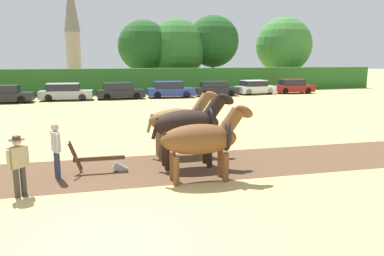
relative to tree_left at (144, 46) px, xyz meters
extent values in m
plane|color=tan|center=(-8.01, -38.81, -5.19)|extent=(240.00, 240.00, 0.00)
cube|color=brown|center=(-9.00, -34.10, -5.19)|extent=(26.48, 5.28, 0.01)
cube|color=#286023|center=(-8.01, -5.91, -3.87)|extent=(71.23, 1.77, 2.64)
cylinder|color=brown|center=(0.00, 0.00, -3.45)|extent=(0.44, 0.44, 3.49)
sphere|color=#1E4C1E|center=(0.00, 0.00, 0.01)|extent=(6.24, 6.24, 6.24)
cylinder|color=brown|center=(4.14, -0.20, -3.72)|extent=(0.44, 0.44, 2.95)
sphere|color=#2D6628|center=(4.14, -0.20, -0.26)|extent=(7.21, 7.21, 7.21)
cylinder|color=brown|center=(8.80, -0.50, -3.16)|extent=(0.44, 0.44, 4.06)
sphere|color=#1E4C1E|center=(8.80, -0.50, 0.66)|extent=(6.50, 6.50, 6.50)
cylinder|color=#4C3823|center=(19.40, 0.10, -3.48)|extent=(0.44, 0.44, 3.42)
sphere|color=#387533|center=(19.40, 0.10, 0.31)|extent=(7.58, 7.58, 7.58)
cylinder|color=gray|center=(-7.88, 30.65, -0.81)|extent=(2.73, 2.73, 8.76)
cone|color=slate|center=(-7.88, 30.65, 8.93)|extent=(3.00, 3.00, 10.71)
ellipsoid|color=brown|center=(-5.17, -35.92, -3.95)|extent=(2.32, 1.08, 0.88)
cylinder|color=brown|center=(-4.42, -35.71, -4.77)|extent=(0.18, 0.18, 0.85)
cylinder|color=brown|center=(-4.45, -36.22, -4.77)|extent=(0.18, 0.18, 0.85)
cylinder|color=brown|center=(-5.88, -35.61, -4.77)|extent=(0.18, 0.18, 0.85)
cylinder|color=brown|center=(-5.92, -36.12, -4.77)|extent=(0.18, 0.18, 0.85)
cylinder|color=brown|center=(-4.21, -35.98, -3.47)|extent=(0.81, 0.47, 0.87)
ellipsoid|color=brown|center=(-3.81, -36.01, -3.19)|extent=(0.69, 0.30, 0.54)
cube|color=black|center=(-4.03, -35.99, -3.28)|extent=(0.40, 0.11, 0.54)
cylinder|color=black|center=(-6.24, -35.85, -4.04)|extent=(0.30, 0.14, 0.71)
torus|color=black|center=(-4.38, -35.97, -3.88)|extent=(0.17, 0.90, 0.90)
ellipsoid|color=black|center=(-5.06, -34.36, -3.76)|extent=(2.24, 1.14, 0.94)
cylinder|color=black|center=(-4.34, -34.13, -4.69)|extent=(0.18, 0.18, 1.00)
cylinder|color=black|center=(-4.38, -34.68, -4.69)|extent=(0.18, 0.18, 1.00)
cylinder|color=black|center=(-5.75, -34.04, -4.69)|extent=(0.18, 0.18, 1.00)
cylinder|color=black|center=(-5.79, -34.59, -4.69)|extent=(0.18, 0.18, 1.00)
cylinder|color=black|center=(-4.14, -34.42, -3.27)|extent=(0.85, 0.50, 0.91)
ellipsoid|color=black|center=(-3.73, -34.45, -2.97)|extent=(0.69, 0.30, 0.54)
cube|color=black|center=(-3.96, -34.43, -3.06)|extent=(0.42, 0.11, 0.55)
cylinder|color=black|center=(-6.09, -34.29, -3.86)|extent=(0.30, 0.14, 0.71)
torus|color=black|center=(-4.30, -34.41, -3.69)|extent=(0.17, 0.96, 0.95)
ellipsoid|color=brown|center=(-4.96, -32.80, -3.86)|extent=(2.17, 1.03, 0.85)
cylinder|color=brown|center=(-4.26, -32.60, -4.71)|extent=(0.18, 0.18, 0.96)
cylinder|color=brown|center=(-4.29, -33.09, -4.71)|extent=(0.18, 0.18, 0.96)
cylinder|color=brown|center=(-5.63, -32.51, -4.71)|extent=(0.18, 0.18, 0.96)
cylinder|color=brown|center=(-5.66, -33.00, -4.71)|extent=(0.18, 0.18, 0.96)
cylinder|color=brown|center=(-4.06, -32.86, -3.35)|extent=(0.85, 0.46, 0.94)
ellipsoid|color=brown|center=(-3.62, -32.89, -3.03)|extent=(0.69, 0.30, 0.54)
cube|color=gray|center=(-3.87, -32.87, -3.16)|extent=(0.45, 0.11, 0.60)
cylinder|color=gray|center=(-5.96, -32.74, -3.94)|extent=(0.30, 0.14, 0.71)
torus|color=black|center=(-4.22, -32.85, -3.79)|extent=(0.17, 0.87, 0.87)
cube|color=#4C331E|center=(-7.88, -34.17, -4.74)|extent=(1.59, 0.21, 0.12)
cube|color=#939399|center=(-7.25, -34.21, -5.09)|extent=(0.49, 0.23, 0.39)
cylinder|color=#4C331E|center=(-8.58, -33.92, -4.64)|extent=(0.40, 0.09, 0.96)
cylinder|color=#4C331E|center=(-8.61, -34.32, -4.64)|extent=(0.40, 0.09, 0.96)
cylinder|color=#28334C|center=(-9.14, -34.30, -4.77)|extent=(0.14, 0.14, 0.84)
cylinder|color=#28334C|center=(-9.10, -34.52, -4.77)|extent=(0.14, 0.14, 0.84)
cube|color=#B7B7BC|center=(-9.12, -34.41, -4.05)|extent=(0.29, 0.52, 0.60)
sphere|color=tan|center=(-9.12, -34.41, -3.63)|extent=(0.23, 0.23, 0.23)
cylinder|color=#B7B7BC|center=(-9.18, -34.12, -4.07)|extent=(0.09, 0.09, 0.56)
cylinder|color=#B7B7BC|center=(-9.07, -34.69, -4.07)|extent=(0.09, 0.09, 0.56)
cylinder|color=#28334C|center=(-4.45, -31.06, -4.79)|extent=(0.14, 0.14, 0.79)
cylinder|color=#28334C|center=(-4.61, -31.20, -4.79)|extent=(0.14, 0.14, 0.79)
cube|color=#B7B7BC|center=(-4.53, -31.13, -4.12)|extent=(0.48, 0.45, 0.56)
sphere|color=tan|center=(-4.53, -31.13, -3.72)|extent=(0.22, 0.22, 0.22)
cylinder|color=#B7B7BC|center=(-4.32, -30.95, -4.14)|extent=(0.09, 0.09, 0.53)
cylinder|color=#B7B7BC|center=(-4.74, -31.31, -4.14)|extent=(0.09, 0.09, 0.53)
cylinder|color=#38332D|center=(-9.92, -35.64, -4.80)|extent=(0.14, 0.14, 0.78)
cylinder|color=#38332D|center=(-10.07, -35.78, -4.80)|extent=(0.14, 0.14, 0.78)
cube|color=tan|center=(-9.99, -35.71, -4.14)|extent=(0.47, 0.46, 0.55)
sphere|color=tan|center=(-9.99, -35.71, -3.75)|extent=(0.21, 0.21, 0.21)
cylinder|color=tan|center=(-9.80, -35.52, -4.16)|extent=(0.09, 0.09, 0.52)
cylinder|color=tan|center=(-10.19, -35.89, -4.16)|extent=(0.09, 0.09, 0.52)
cylinder|color=#42382D|center=(-9.99, -35.71, -3.69)|extent=(0.40, 0.40, 0.02)
cylinder|color=#42382D|center=(-9.99, -35.71, -3.64)|extent=(0.20, 0.20, 0.10)
cube|color=black|center=(-13.89, -11.75, -4.68)|extent=(4.57, 2.08, 0.68)
cube|color=black|center=(-14.12, -11.73, -4.06)|extent=(2.78, 1.78, 0.56)
cube|color=black|center=(-14.12, -11.73, -3.75)|extent=(2.78, 1.78, 0.06)
cylinder|color=black|center=(-12.46, -11.05, -4.87)|extent=(0.65, 0.26, 0.64)
cylinder|color=black|center=(-12.56, -12.62, -4.87)|extent=(0.65, 0.26, 0.64)
cube|color=#9E9EA8|center=(-9.06, -11.14, -4.67)|extent=(4.65, 2.22, 0.69)
cube|color=black|center=(-9.29, -11.12, -4.04)|extent=(2.85, 1.86, 0.58)
cube|color=#9E9EA8|center=(-9.29, -11.12, -3.72)|extent=(2.85, 1.86, 0.06)
cylinder|color=black|center=(-7.60, -10.51, -4.88)|extent=(0.65, 0.28, 0.63)
cylinder|color=black|center=(-7.76, -12.06, -4.88)|extent=(0.65, 0.28, 0.63)
cylinder|color=black|center=(-10.37, -10.23, -4.88)|extent=(0.65, 0.28, 0.63)
cylinder|color=black|center=(-10.53, -11.77, -4.88)|extent=(0.65, 0.28, 0.63)
cube|color=black|center=(-4.33, -11.29, -4.68)|extent=(4.28, 1.82, 0.68)
cube|color=black|center=(-4.55, -11.29, -4.06)|extent=(2.58, 1.62, 0.57)
cube|color=black|center=(-4.55, -11.29, -3.74)|extent=(2.58, 1.62, 0.06)
cylinder|color=black|center=(-3.02, -10.50, -4.88)|extent=(0.62, 0.23, 0.62)
cylinder|color=black|center=(-3.00, -12.05, -4.88)|extent=(0.62, 0.23, 0.62)
cylinder|color=black|center=(-5.66, -10.53, -4.88)|extent=(0.62, 0.23, 0.62)
cylinder|color=black|center=(-5.65, -12.08, -4.88)|extent=(0.62, 0.23, 0.62)
cube|color=navy|center=(0.36, -11.47, -4.65)|extent=(4.56, 2.18, 0.71)
cube|color=black|center=(0.14, -11.44, -4.00)|extent=(2.78, 1.84, 0.59)
cube|color=navy|center=(0.14, -11.44, -3.68)|extent=(2.78, 1.84, 0.06)
cylinder|color=black|center=(1.79, -10.82, -4.86)|extent=(0.69, 0.28, 0.67)
cylinder|color=black|center=(1.65, -12.37, -4.86)|extent=(0.69, 0.28, 0.67)
cylinder|color=black|center=(-0.93, -10.56, -4.86)|extent=(0.69, 0.28, 0.67)
cylinder|color=black|center=(-1.08, -12.11, -4.86)|extent=(0.69, 0.28, 0.67)
cube|color=black|center=(5.06, -11.21, -4.69)|extent=(4.45, 2.13, 0.66)
cube|color=black|center=(4.85, -11.19, -4.09)|extent=(2.72, 1.79, 0.54)
cube|color=black|center=(4.85, -11.19, -3.79)|extent=(2.72, 1.79, 0.06)
cylinder|color=black|center=(6.46, -10.61, -4.87)|extent=(0.66, 0.28, 0.64)
cylinder|color=black|center=(6.31, -12.08, -4.87)|extent=(0.66, 0.28, 0.64)
cylinder|color=black|center=(3.81, -10.34, -4.87)|extent=(0.66, 0.28, 0.64)
cylinder|color=black|center=(3.66, -11.81, -4.87)|extent=(0.66, 0.28, 0.64)
cube|color=silver|center=(9.62, -10.76, -4.67)|extent=(4.27, 2.16, 0.67)
cube|color=black|center=(9.42, -10.78, -4.07)|extent=(2.62, 1.83, 0.54)
cube|color=silver|center=(9.42, -10.78, -3.77)|extent=(2.62, 1.83, 0.06)
cylinder|color=black|center=(10.82, -9.86, -4.86)|extent=(0.69, 0.28, 0.67)
cylinder|color=black|center=(10.97, -11.41, -4.86)|extent=(0.69, 0.28, 0.67)
cylinder|color=black|center=(8.28, -10.11, -4.86)|extent=(0.69, 0.28, 0.67)
cylinder|color=black|center=(8.43, -11.65, -4.86)|extent=(0.69, 0.28, 0.67)
cube|color=maroon|center=(14.10, -10.96, -4.66)|extent=(4.33, 2.28, 0.70)
cube|color=black|center=(13.89, -10.93, -4.03)|extent=(2.67, 1.88, 0.57)
cube|color=maroon|center=(13.89, -10.93, -3.71)|extent=(2.67, 1.88, 0.06)
cylinder|color=black|center=(15.47, -10.40, -4.86)|extent=(0.68, 0.31, 0.65)
cylinder|color=black|center=(15.26, -11.88, -4.86)|extent=(0.68, 0.31, 0.65)
cylinder|color=black|center=(12.94, -10.04, -4.86)|extent=(0.68, 0.31, 0.65)
cylinder|color=black|center=(12.73, -11.51, -4.86)|extent=(0.68, 0.31, 0.65)
camera|label=1|loc=(-8.59, -45.88, -1.71)|focal=35.00mm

